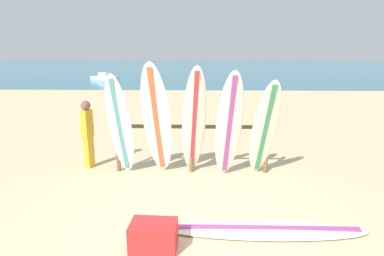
# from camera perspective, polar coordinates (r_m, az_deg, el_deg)

# --- Properties ---
(ground_plane) EXTENTS (120.00, 120.00, 0.00)m
(ground_plane) POSITION_cam_1_polar(r_m,az_deg,el_deg) (4.44, -0.00, -20.85)
(ground_plane) COLOR #D3BC8C
(ocean_water) EXTENTS (120.00, 80.00, 0.01)m
(ocean_water) POSITION_cam_1_polar(r_m,az_deg,el_deg) (61.73, 1.58, 10.99)
(ocean_water) COLOR teal
(ocean_water) RESTS_ON ground
(surfboard_rack) EXTENTS (3.25, 0.09, 1.14)m
(surfboard_rack) POSITION_cam_1_polar(r_m,az_deg,el_deg) (6.70, -0.07, -1.77)
(surfboard_rack) COLOR brown
(surfboard_rack) RESTS_ON ground
(surfboard_leaning_far_left) EXTENTS (0.58, 0.78, 2.14)m
(surfboard_leaning_far_left) POSITION_cam_1_polar(r_m,az_deg,el_deg) (6.52, -12.72, 0.35)
(surfboard_leaning_far_left) COLOR white
(surfboard_leaning_far_left) RESTS_ON ground
(surfboard_leaning_left) EXTENTS (0.68, 0.98, 2.36)m
(surfboard_leaning_left) POSITION_cam_1_polar(r_m,az_deg,el_deg) (6.34, -6.29, 1.23)
(surfboard_leaning_left) COLOR white
(surfboard_leaning_left) RESTS_ON ground
(surfboard_leaning_center_left) EXTENTS (0.61, 1.03, 2.29)m
(surfboard_leaning_center_left) POSITION_cam_1_polar(r_m,az_deg,el_deg) (6.30, 0.35, 0.94)
(surfboard_leaning_center_left) COLOR white
(surfboard_leaning_center_left) RESTS_ON ground
(surfboard_leaning_center) EXTENTS (0.65, 0.79, 2.21)m
(surfboard_leaning_center) POSITION_cam_1_polar(r_m,az_deg,el_deg) (6.26, 6.62, 0.36)
(surfboard_leaning_center) COLOR white
(surfboard_leaning_center) RESTS_ON ground
(surfboard_leaning_center_right) EXTENTS (0.64, 0.97, 2.04)m
(surfboard_leaning_center_right) POSITION_cam_1_polar(r_m,az_deg,el_deg) (6.41, 12.84, -0.32)
(surfboard_leaning_center_right) COLOR white
(surfboard_leaning_center_right) RESTS_ON ground
(surfboard_lying_on_sand) EXTENTS (2.88, 0.57, 0.08)m
(surfboard_lying_on_sand) POSITION_cam_1_polar(r_m,az_deg,el_deg) (4.89, 13.06, -17.26)
(surfboard_lying_on_sand) COLOR silver
(surfboard_lying_on_sand) RESTS_ON ground
(beachgoer_standing) EXTENTS (0.22, 0.28, 1.50)m
(beachgoer_standing) POSITION_cam_1_polar(r_m,az_deg,el_deg) (7.32, -18.14, -0.57)
(beachgoer_standing) COLOR gold
(beachgoer_standing) RESTS_ON ground
(small_boat_offshore) EXTENTS (2.82, 2.03, 0.71)m
(small_boat_offshore) POSITION_cam_1_polar(r_m,az_deg,el_deg) (30.85, -15.35, 8.68)
(small_boat_offshore) COLOR silver
(small_boat_offshore) RESTS_ON ocean_water
(cooler_box) EXTENTS (0.62, 0.43, 0.36)m
(cooler_box) POSITION_cam_1_polar(r_m,az_deg,el_deg) (4.40, -6.87, -18.52)
(cooler_box) COLOR red
(cooler_box) RESTS_ON ground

